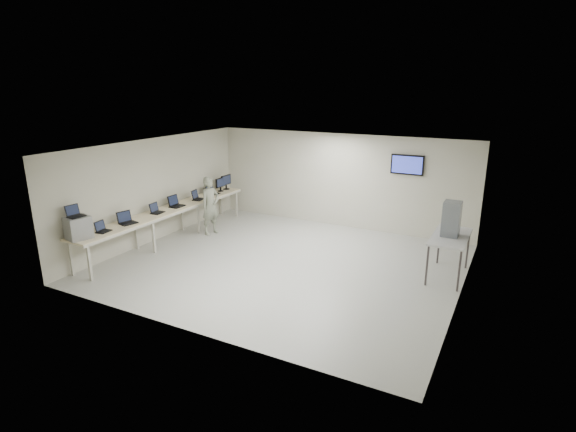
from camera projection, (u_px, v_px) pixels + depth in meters
The scene contains 15 objects.
room at pixel (286, 207), 10.49m from camera, with size 8.01×7.01×2.81m.
workbench at pixel (168, 212), 12.23m from camera, with size 0.76×6.00×0.90m.
equipment_box at pixel (78, 228), 9.83m from camera, with size 0.42×0.48×0.50m, color slate.
laptop_on_box at pixel (75, 214), 9.76m from camera, with size 0.30×0.36×0.26m.
laptop_0 at pixel (102, 229), 10.35m from camera, with size 0.29×0.34×0.25m.
laptop_1 at pixel (127, 220), 10.95m from camera, with size 0.40×0.44×0.30m.
laptop_2 at pixel (156, 210), 11.86m from camera, with size 0.31×0.36×0.26m.
laptop_3 at pixel (176, 204), 12.49m from camera, with size 0.33×0.40×0.31m.
laptop_4 at pixel (197, 197), 13.24m from camera, with size 0.36×0.40×0.28m.
laptop_5 at pixel (212, 192), 13.90m from camera, with size 0.33×0.40×0.30m.
monitor_near at pixel (220, 183), 14.21m from camera, with size 0.19×0.43×0.43m.
monitor_far at pixel (226, 181), 14.47m from camera, with size 0.21×0.47×0.46m.
soldier at pixel (211, 206), 12.82m from camera, with size 0.61×0.40×1.68m, color gray.
side_table at pixel (450, 239), 9.90m from camera, with size 0.75×1.61×0.97m.
storage_bins at pixel (451, 219), 9.78m from camera, with size 0.36×0.41×0.77m.
Camera 1 is at (4.77, -8.89, 4.17)m, focal length 28.00 mm.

